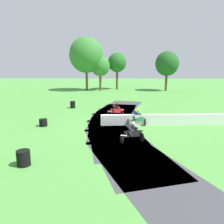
% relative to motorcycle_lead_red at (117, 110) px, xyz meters
% --- Properties ---
extents(ground_plane, '(120.00, 120.00, 0.00)m').
position_rel_motorcycle_lead_red_xyz_m(ground_plane, '(-0.41, -3.11, -0.63)').
color(ground_plane, '#4C933D').
extents(track_asphalt, '(7.56, 25.45, 0.01)m').
position_rel_motorcycle_lead_red_xyz_m(track_asphalt, '(0.21, -3.08, -0.63)').
color(track_asphalt, '#3D3D42').
rests_on(track_asphalt, ground).
extents(safety_barrier, '(13.45, 1.10, 0.90)m').
position_rel_motorcycle_lead_red_xyz_m(safety_barrier, '(5.39, -2.77, -0.18)').
color(safety_barrier, white).
rests_on(safety_barrier, ground).
extents(motorcycle_lead_red, '(1.71, 0.94, 1.42)m').
position_rel_motorcycle_lead_red_xyz_m(motorcycle_lead_red, '(0.00, 0.00, 0.00)').
color(motorcycle_lead_red, black).
rests_on(motorcycle_lead_red, ground).
extents(motorcycle_chase_green, '(1.68, 0.76, 1.43)m').
position_rel_motorcycle_lead_red_xyz_m(motorcycle_chase_green, '(1.74, -2.99, 0.02)').
color(motorcycle_chase_green, black).
rests_on(motorcycle_chase_green, ground).
extents(motorcycle_trailing_black, '(1.68, 1.11, 1.43)m').
position_rel_motorcycle_lead_red_xyz_m(motorcycle_trailing_black, '(1.05, -7.16, 0.01)').
color(motorcycle_trailing_black, black).
rests_on(motorcycle_trailing_black, ground).
extents(tire_stack_near, '(0.58, 0.58, 0.80)m').
position_rel_motorcycle_lead_red_xyz_m(tire_stack_near, '(-5.08, 4.23, -0.23)').
color(tire_stack_near, black).
rests_on(tire_stack_near, ground).
extents(tire_stack_mid_a, '(0.65, 0.65, 0.60)m').
position_rel_motorcycle_lead_red_xyz_m(tire_stack_mid_a, '(-6.06, -3.47, -0.33)').
color(tire_stack_mid_a, black).
rests_on(tire_stack_mid_a, ground).
extents(tire_stack_mid_b, '(0.68, 0.68, 0.80)m').
position_rel_motorcycle_lead_red_xyz_m(tire_stack_mid_b, '(-4.72, -10.74, -0.23)').
color(tire_stack_mid_b, black).
rests_on(tire_stack_mid_b, ground).
extents(tree_far_left, '(6.25, 6.25, 9.91)m').
position_rel_motorcycle_lead_red_xyz_m(tree_far_left, '(-5.65, 21.62, 5.98)').
color(tree_far_left, brown).
rests_on(tree_far_left, ground).
extents(tree_far_right, '(3.62, 3.62, 7.16)m').
position_rel_motorcycle_lead_red_xyz_m(tree_far_right, '(0.14, 23.94, 4.58)').
color(tree_far_right, brown).
rests_on(tree_far_right, ground).
extents(tree_mid_rise, '(4.32, 4.32, 7.32)m').
position_rel_motorcycle_lead_red_xyz_m(tree_mid_rise, '(9.39, 21.39, 4.39)').
color(tree_mid_rise, brown).
rests_on(tree_mid_rise, ground).
extents(tree_behind_barrier, '(3.63, 3.63, 6.53)m').
position_rel_motorcycle_lead_red_xyz_m(tree_behind_barrier, '(-3.07, 21.82, 3.95)').
color(tree_behind_barrier, brown).
rests_on(tree_behind_barrier, ground).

